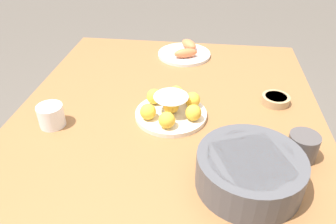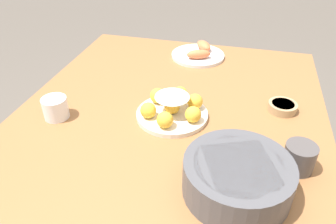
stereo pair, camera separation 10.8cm
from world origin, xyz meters
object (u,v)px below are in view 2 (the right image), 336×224
(serving_bowl, at_px, (238,176))
(cup_near, at_px, (55,108))
(dining_table, at_px, (164,148))
(cup_far, at_px, (299,157))
(sauce_bowl, at_px, (283,107))
(seafood_platter, at_px, (199,54))
(cake_plate, at_px, (173,108))

(serving_bowl, distance_m, cup_near, 0.65)
(dining_table, relative_size, cup_far, 16.91)
(sauce_bowl, bearing_deg, seafood_platter, -135.74)
(serving_bowl, distance_m, sauce_bowl, 0.44)
(dining_table, distance_m, cup_near, 0.39)
(cake_plate, bearing_deg, seafood_platter, 179.38)
(dining_table, xyz_separation_m, seafood_platter, (-0.57, 0.02, 0.10))
(cake_plate, distance_m, seafood_platter, 0.50)
(dining_table, height_order, sauce_bowl, sauce_bowl)
(cake_plate, distance_m, serving_bowl, 0.37)
(dining_table, relative_size, cup_near, 17.33)
(dining_table, height_order, serving_bowl, serving_bowl)
(dining_table, distance_m, serving_bowl, 0.36)
(cake_plate, height_order, cup_near, cake_plate)
(serving_bowl, relative_size, sauce_bowl, 2.79)
(seafood_platter, bearing_deg, cup_far, 30.57)
(dining_table, xyz_separation_m, cup_far, (0.09, 0.41, 0.13))
(sauce_bowl, relative_size, cup_near, 1.18)
(serving_bowl, bearing_deg, cup_near, -106.70)
(sauce_bowl, bearing_deg, dining_table, -62.20)
(dining_table, bearing_deg, cake_plate, 169.51)
(seafood_platter, xyz_separation_m, cup_near, (0.60, -0.39, 0.02))
(dining_table, bearing_deg, cup_near, -85.14)
(serving_bowl, distance_m, seafood_platter, 0.82)
(serving_bowl, xyz_separation_m, cup_far, (-0.13, 0.16, -0.01))
(cup_far, bearing_deg, dining_table, -102.60)
(dining_table, bearing_deg, cup_far, 77.40)
(seafood_platter, bearing_deg, cup_near, -32.84)
(serving_bowl, relative_size, cup_far, 3.21)
(dining_table, distance_m, cup_far, 0.44)
(dining_table, distance_m, cake_plate, 0.14)
(dining_table, bearing_deg, sauce_bowl, 117.80)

